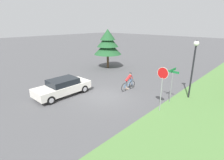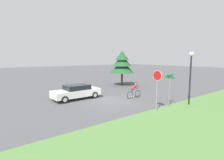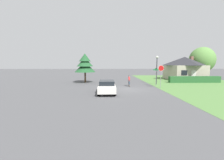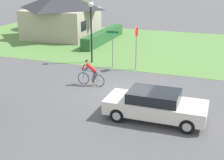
# 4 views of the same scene
# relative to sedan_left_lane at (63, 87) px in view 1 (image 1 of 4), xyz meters

# --- Properties ---
(ground_plane) EXTENTS (140.00, 140.00, 0.00)m
(ground_plane) POSITION_rel_sedan_left_lane_xyz_m (2.70, 2.13, -0.71)
(ground_plane) COLOR #515154
(sedan_left_lane) EXTENTS (1.94, 4.56, 1.38)m
(sedan_left_lane) POSITION_rel_sedan_left_lane_xyz_m (0.00, 0.00, 0.00)
(sedan_left_lane) COLOR silver
(sedan_left_lane) RESTS_ON ground
(cyclist) EXTENTS (0.44, 1.78, 1.56)m
(cyclist) POSITION_rel_sedan_left_lane_xyz_m (3.18, 4.60, 0.04)
(cyclist) COLOR black
(cyclist) RESTS_ON ground
(stop_sign) EXTENTS (0.76, 0.07, 3.03)m
(stop_sign) POSITION_rel_sedan_left_lane_xyz_m (7.14, 2.98, 1.46)
(stop_sign) COLOR gray
(stop_sign) RESTS_ON ground
(street_lamp) EXTENTS (0.38, 0.38, 4.53)m
(street_lamp) POSITION_rel_sedan_left_lane_xyz_m (7.75, 6.57, 2.48)
(street_lamp) COLOR black
(street_lamp) RESTS_ON ground
(street_name_sign) EXTENTS (0.90, 0.90, 2.62)m
(street_name_sign) POSITION_rel_sedan_left_lane_xyz_m (7.06, 4.67, 1.11)
(street_name_sign) COLOR gray
(street_name_sign) RESTS_ON ground
(conifer_tall_near) EXTENTS (3.51, 3.51, 4.95)m
(conifer_tall_near) POSITION_rel_sedan_left_lane_xyz_m (-3.73, 9.11, 2.45)
(conifer_tall_near) COLOR #4C3823
(conifer_tall_near) RESTS_ON ground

